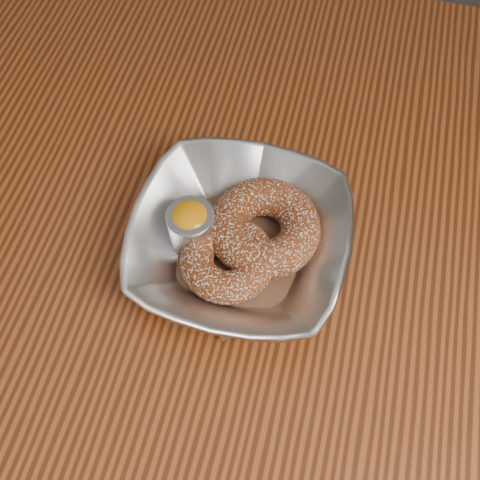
% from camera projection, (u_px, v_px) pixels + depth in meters
% --- Properties ---
extents(ground_plane, '(4.00, 4.00, 0.00)m').
position_uv_depth(ground_plane, '(249.00, 382.00, 1.29)').
color(ground_plane, '#565659').
rests_on(ground_plane, ground).
extents(table, '(1.20, 0.80, 0.75)m').
position_uv_depth(table, '(257.00, 248.00, 0.72)').
color(table, brown).
rests_on(table, ground_plane).
extents(serving_bowl, '(0.22, 0.22, 0.05)m').
position_uv_depth(serving_bowl, '(240.00, 241.00, 0.58)').
color(serving_bowl, silver).
rests_on(serving_bowl, table).
extents(parchment, '(0.20, 0.20, 0.00)m').
position_uv_depth(parchment, '(240.00, 250.00, 0.59)').
color(parchment, brown).
rests_on(parchment, table).
extents(donut_back, '(0.14, 0.14, 0.04)m').
position_uv_depth(donut_back, '(264.00, 228.00, 0.58)').
color(donut_back, maroon).
rests_on(donut_back, parchment).
extents(donut_front, '(0.13, 0.13, 0.03)m').
position_uv_depth(donut_front, '(228.00, 259.00, 0.57)').
color(donut_front, maroon).
rests_on(donut_front, parchment).
extents(ramekin, '(0.05, 0.05, 0.06)m').
position_uv_depth(ramekin, '(191.00, 226.00, 0.57)').
color(ramekin, silver).
rests_on(ramekin, table).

